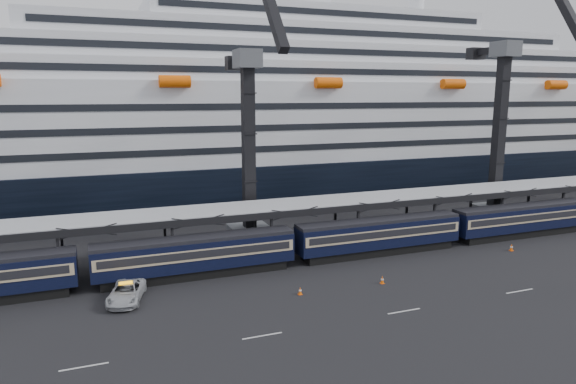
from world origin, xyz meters
name	(u,v)px	position (x,y,z in m)	size (l,w,h in m)	color
ground	(504,274)	(0.00, 0.00, 0.00)	(260.00, 260.00, 0.00)	black
train	(406,231)	(-4.65, 10.00, 2.20)	(133.05, 3.00, 4.05)	black
canopy	(421,195)	(0.00, 14.00, 5.25)	(130.00, 6.25, 5.53)	#9B9EA3
cruise_ship	(308,122)	(-1.08, 45.99, 12.34)	(214.09, 28.84, 34.00)	black
crane_dark_near	(250,142)	(-20.00, 18.59, 11.93)	(4.50, 17.75, 35.08)	#52555B
crane_dark_mid	(502,123)	(15.00, 17.59, 13.36)	(4.50, 18.24, 39.64)	#52555B
pickup_truck	(126,292)	(-34.71, 6.15, 0.77)	(2.55, 5.54, 1.54)	#A8ABAF
traffic_cone_b	(300,291)	(-20.48, 2.26, 0.35)	(0.35, 0.35, 0.70)	#FF5D08
traffic_cone_c	(382,280)	(-12.40, 1.99, 0.37)	(0.38, 0.38, 0.75)	#FF5D08
traffic_cone_d	(511,247)	(6.37, 5.62, 0.41)	(0.41, 0.41, 0.82)	#FF5D08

